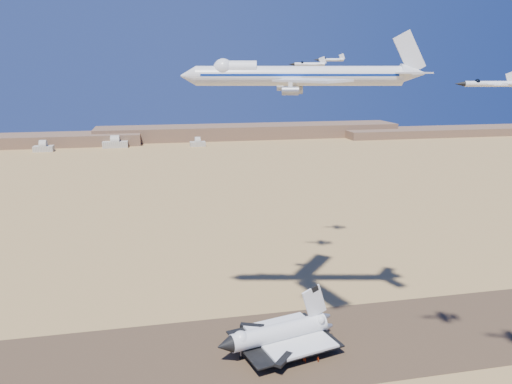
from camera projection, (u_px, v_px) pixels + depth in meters
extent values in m
plane|color=#A38748|center=(215.00, 356.00, 163.63)|extent=(1200.00, 1200.00, 0.00)
cube|color=#4F3B27|center=(215.00, 356.00, 163.62)|extent=(600.00, 50.00, 0.06)
cube|color=brown|center=(250.00, 131.00, 699.12)|extent=(420.00, 60.00, 18.00)
cube|color=brown|center=(442.00, 132.00, 727.90)|extent=(300.00, 60.00, 11.00)
cube|color=beige|center=(44.00, 149.00, 581.47)|extent=(22.00, 14.00, 6.50)
cube|color=beige|center=(115.00, 144.00, 611.75)|extent=(30.00, 15.00, 7.50)
cube|color=beige|center=(198.00, 144.00, 622.65)|extent=(19.00, 12.50, 5.50)
cylinder|color=silver|center=(278.00, 332.00, 165.99)|extent=(34.21, 13.60, 5.91)
cone|color=black|center=(225.00, 346.00, 157.98)|extent=(5.92, 6.56, 5.61)
sphere|color=silver|center=(241.00, 339.00, 160.07)|extent=(5.49, 5.49, 5.49)
cube|color=silver|center=(289.00, 336.00, 168.32)|extent=(28.46, 30.02, 0.95)
cube|color=black|center=(284.00, 339.00, 167.56)|extent=(36.67, 31.99, 0.53)
cube|color=silver|center=(314.00, 302.00, 169.78)|extent=(9.69, 2.99, 12.15)
cylinder|color=gray|center=(241.00, 355.00, 161.36)|extent=(0.38, 0.38, 3.38)
cylinder|color=black|center=(241.00, 358.00, 161.62)|extent=(1.24, 0.73, 1.16)
cylinder|color=gray|center=(303.00, 348.00, 165.10)|extent=(0.38, 0.38, 3.38)
cylinder|color=black|center=(302.00, 351.00, 165.36)|extent=(1.24, 0.73, 1.16)
cylinder|color=gray|center=(287.00, 333.00, 174.36)|extent=(0.38, 0.38, 3.38)
cylinder|color=black|center=(287.00, 336.00, 174.62)|extent=(1.24, 0.73, 1.16)
cylinder|color=silver|center=(299.00, 76.00, 159.69)|extent=(65.82, 19.73, 6.21)
cone|color=silver|center=(188.00, 76.00, 159.67)|extent=(6.03, 7.08, 6.21)
sphere|color=silver|center=(223.00, 69.00, 159.15)|extent=(6.40, 6.40, 6.40)
cube|color=silver|center=(310.00, 80.00, 144.88)|extent=(16.44, 30.38, 0.68)
cube|color=silver|center=(301.00, 79.00, 175.05)|extent=(25.38, 27.92, 0.68)
cube|color=silver|center=(414.00, 73.00, 153.36)|extent=(8.38, 11.80, 0.49)
cube|color=silver|center=(402.00, 73.00, 165.61)|extent=(11.10, 11.50, 0.49)
cube|color=silver|center=(409.00, 52.00, 158.00)|extent=(10.96, 2.95, 13.87)
cylinder|color=gray|center=(295.00, 90.00, 152.16)|extent=(5.27, 3.47, 2.52)
cylinder|color=gray|center=(290.00, 91.00, 143.68)|extent=(5.27, 3.47, 2.52)
cylinder|color=gray|center=(291.00, 88.00, 169.13)|extent=(5.27, 3.47, 2.52)
cylinder|color=gray|center=(284.00, 87.00, 177.62)|extent=(5.27, 3.47, 2.52)
imported|color=#B92F0A|center=(303.00, 359.00, 160.26)|extent=(0.60, 0.74, 1.75)
imported|color=#B92F0A|center=(305.00, 360.00, 159.76)|extent=(0.91, 1.00, 1.79)
imported|color=#B92F0A|center=(318.00, 360.00, 159.94)|extent=(1.11, 0.98, 1.70)
cylinder|color=silver|center=(489.00, 84.00, 124.37)|extent=(12.27, 3.89, 1.43)
cone|color=black|center=(460.00, 84.00, 124.34)|extent=(2.87, 1.84, 1.33)
sphere|color=black|center=(477.00, 82.00, 124.24)|extent=(1.43, 1.43, 1.43)
cube|color=silver|center=(493.00, 85.00, 124.42)|extent=(5.15, 8.71, 0.25)
cube|color=silver|center=(510.00, 84.00, 124.39)|extent=(3.23, 5.45, 0.20)
cube|color=silver|center=(511.00, 78.00, 124.06)|extent=(3.07, 0.88, 3.45)
cylinder|color=silver|center=(310.00, 64.00, 202.61)|extent=(12.00, 4.83, 1.41)
cone|color=black|center=(292.00, 64.00, 203.20)|extent=(2.89, 2.01, 1.31)
sphere|color=black|center=(302.00, 63.00, 202.74)|extent=(1.41, 1.41, 1.41)
cube|color=silver|center=(312.00, 65.00, 202.58)|extent=(5.70, 8.74, 0.25)
cube|color=silver|center=(322.00, 64.00, 202.21)|extent=(3.58, 5.47, 0.20)
cube|color=silver|center=(323.00, 61.00, 201.86)|extent=(2.99, 1.12, 3.41)
cylinder|color=silver|center=(331.00, 60.00, 227.86)|extent=(11.20, 4.24, 1.31)
cone|color=black|center=(316.00, 60.00, 228.25)|extent=(2.67, 1.82, 1.22)
sphere|color=black|center=(325.00, 59.00, 227.91)|extent=(1.31, 1.31, 1.31)
cube|color=silver|center=(333.00, 60.00, 227.85)|extent=(5.15, 8.11, 0.23)
cube|color=silver|center=(341.00, 60.00, 227.60)|extent=(3.23, 5.07, 0.19)
cube|color=silver|center=(342.00, 57.00, 227.28)|extent=(2.80, 0.98, 3.17)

